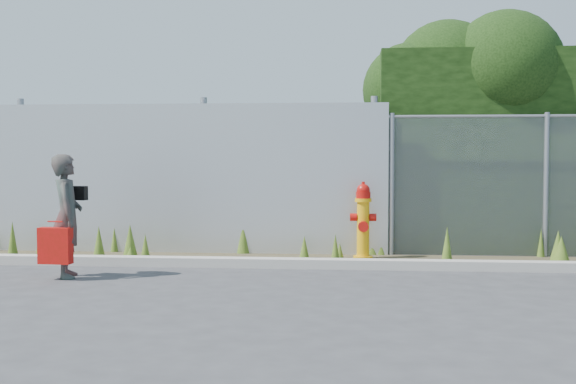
{
  "coord_description": "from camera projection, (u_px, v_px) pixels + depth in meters",
  "views": [
    {
      "loc": [
        0.47,
        -7.4,
        1.46
      ],
      "look_at": [
        -0.3,
        1.4,
        1.0
      ],
      "focal_mm": 45.0,
      "sensor_mm": 36.0,
      "label": 1
    }
  ],
  "objects": [
    {
      "name": "ground",
      "position": [
        305.0,
        295.0,
        7.48
      ],
      "size": [
        80.0,
        80.0,
        0.0
      ],
      "primitive_type": "plane",
      "color": "#39393C",
      "rests_on": "ground"
    },
    {
      "name": "curb",
      "position": [
        314.0,
        263.0,
        9.26
      ],
      "size": [
        16.0,
        0.22,
        0.12
      ],
      "primitive_type": "cube",
      "color": "#A9A299",
      "rests_on": "ground"
    },
    {
      "name": "weed_strip",
      "position": [
        315.0,
        251.0,
        9.9
      ],
      "size": [
        16.0,
        1.35,
        0.54
      ],
      "color": "#403725",
      "rests_on": "ground"
    },
    {
      "name": "corrugated_fence",
      "position": [
        100.0,
        179.0,
        10.7
      ],
      "size": [
        8.5,
        0.21,
        2.3
      ],
      "color": "#B2B6BA",
      "rests_on": "ground"
    },
    {
      "name": "fire_hydrant",
      "position": [
        363.0,
        222.0,
        9.96
      ],
      "size": [
        0.36,
        0.33,
        1.08
      ],
      "rotation": [
        0.0,
        0.0,
        0.0
      ],
      "color": "#F1AB0C",
      "rests_on": "ground"
    },
    {
      "name": "woman",
      "position": [
        67.0,
        216.0,
        8.53
      ],
      "size": [
        0.5,
        0.62,
        1.46
      ],
      "primitive_type": "imported",
      "rotation": [
        0.0,
        0.0,
        1.9
      ],
      "color": "#0D554A",
      "rests_on": "ground"
    },
    {
      "name": "red_tote_bag",
      "position": [
        55.0,
        246.0,
        8.37
      ],
      "size": [
        0.38,
        0.14,
        0.5
      ],
      "rotation": [
        0.0,
        0.0,
        -0.06
      ],
      "color": "#A41209"
    },
    {
      "name": "black_shoulder_bag",
      "position": [
        78.0,
        193.0,
        8.69
      ],
      "size": [
        0.23,
        0.09,
        0.17
      ],
      "rotation": [
        0.0,
        0.0,
        -0.17
      ],
      "color": "black"
    }
  ]
}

